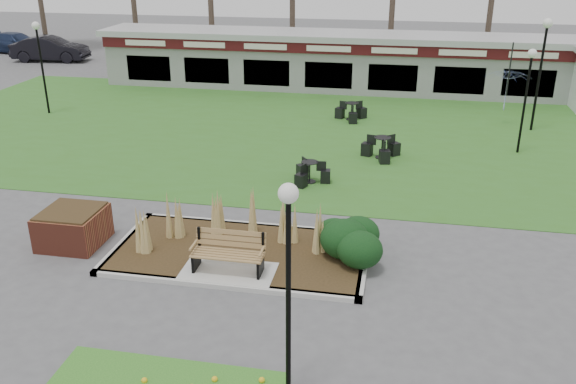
% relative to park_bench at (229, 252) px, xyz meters
% --- Properties ---
extents(ground, '(100.00, 100.00, 0.00)m').
position_rel_park_bench_xyz_m(ground, '(0.00, -0.25, -0.59)').
color(ground, '#515154').
rests_on(ground, ground).
extents(lawn, '(34.00, 16.00, 0.02)m').
position_rel_park_bench_xyz_m(lawn, '(0.00, 11.75, -0.58)').
color(lawn, '#346A21').
rests_on(lawn, ground).
extents(planting_bed, '(6.75, 3.40, 1.27)m').
position_rel_park_bench_xyz_m(planting_bed, '(1.27, 1.10, -0.22)').
color(planting_bed, '#312513').
rests_on(planting_bed, ground).
extents(park_bench, '(1.70, 0.66, 0.93)m').
position_rel_park_bench_xyz_m(park_bench, '(0.00, 0.00, 0.00)').
color(park_bench, '#9E8047').
rests_on(park_bench, ground).
extents(brick_planter, '(1.50, 1.50, 0.95)m').
position_rel_park_bench_xyz_m(brick_planter, '(-4.40, 0.75, -0.11)').
color(brick_planter, brown).
rests_on(brick_planter, ground).
extents(food_pavilion, '(24.60, 3.40, 2.90)m').
position_rel_park_bench_xyz_m(food_pavilion, '(0.00, 19.71, 0.89)').
color(food_pavilion, gray).
rests_on(food_pavilion, ground).
extents(lamp_post_near_left, '(0.33, 0.33, 3.94)m').
position_rel_park_bench_xyz_m(lamp_post_near_left, '(2.13, -3.75, 2.28)').
color(lamp_post_near_left, black).
rests_on(lamp_post_near_left, ground).
extents(lamp_post_mid_right, '(0.32, 0.32, 3.82)m').
position_rel_park_bench_xyz_m(lamp_post_mid_right, '(8.08, 10.54, 2.20)').
color(lamp_post_mid_right, black).
rests_on(lamp_post_mid_right, ground).
extents(lamp_post_far_right, '(0.37, 0.37, 4.51)m').
position_rel_park_bench_xyz_m(lamp_post_far_right, '(9.08, 13.66, 2.70)').
color(lamp_post_far_right, black).
rests_on(lamp_post_far_right, ground).
extents(lamp_post_far_left, '(0.34, 0.34, 4.06)m').
position_rel_park_bench_xyz_m(lamp_post_far_left, '(-12.03, 12.34, 2.37)').
color(lamp_post_far_left, black).
rests_on(lamp_post_far_left, ground).
extents(bistro_set_b, '(1.40, 1.36, 0.76)m').
position_rel_park_bench_xyz_m(bistro_set_b, '(1.60, 13.80, -0.32)').
color(bistro_set_b, black).
rests_on(bistro_set_b, ground).
extents(bistro_set_c, '(1.22, 1.31, 0.70)m').
position_rel_park_bench_xyz_m(bistro_set_c, '(0.96, 6.14, -0.33)').
color(bistro_set_c, black).
rests_on(bistro_set_c, ground).
extents(bistro_set_d, '(1.43, 1.40, 0.78)m').
position_rel_park_bench_xyz_m(bistro_set_d, '(3.15, 8.98, -0.31)').
color(bistro_set_d, black).
rests_on(bistro_set_d, ground).
extents(patio_umbrella, '(2.35, 2.38, 2.38)m').
position_rel_park_bench_xyz_m(patio_umbrella, '(8.00, 14.20, 0.92)').
color(patio_umbrella, black).
rests_on(patio_umbrella, ground).
extents(car_silver, '(4.09, 2.88, 1.29)m').
position_rel_park_bench_xyz_m(car_silver, '(-11.81, 26.75, 0.06)').
color(car_silver, '#A1A1A6').
rests_on(car_silver, ground).
extents(car_black, '(4.95, 2.21, 1.58)m').
position_rel_park_bench_xyz_m(car_black, '(-18.83, 24.11, 0.20)').
color(car_black, black).
rests_on(car_black, ground).
extents(car_blue, '(4.96, 2.70, 1.36)m').
position_rel_park_bench_xyz_m(car_blue, '(-22.86, 26.51, 0.09)').
color(car_blue, navy).
rests_on(car_blue, ground).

